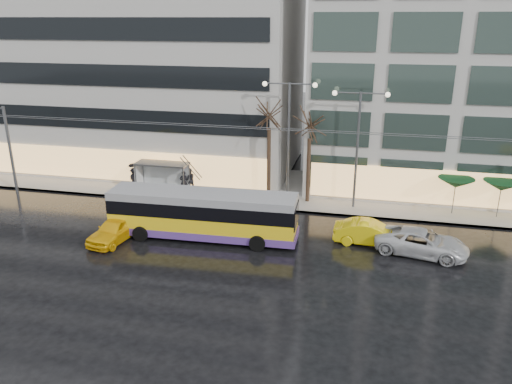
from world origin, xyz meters
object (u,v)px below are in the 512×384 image
(street_lamp_near, at_px, (289,126))
(taxi_a, at_px, (116,229))
(bus_shelter, at_px, (159,170))
(trolleybus, at_px, (203,216))

(street_lamp_near, bearing_deg, taxi_a, -136.61)
(bus_shelter, relative_size, taxi_a, 0.95)
(street_lamp_near, bearing_deg, trolleybus, -119.68)
(bus_shelter, bearing_deg, street_lamp_near, 0.63)
(street_lamp_near, relative_size, taxi_a, 2.03)
(trolleybus, height_order, bus_shelter, trolleybus)
(street_lamp_near, height_order, taxi_a, street_lamp_near)
(bus_shelter, bearing_deg, taxi_a, -84.81)
(street_lamp_near, xyz_separation_m, taxi_a, (-9.57, -9.05, -5.23))
(trolleybus, bearing_deg, taxi_a, -163.34)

